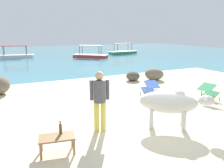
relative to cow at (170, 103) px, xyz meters
name	(u,v)px	position (x,y,z in m)	size (l,w,h in m)	color
sand_beach	(156,122)	(-0.06, 0.50, -0.75)	(18.00, 14.00, 0.04)	beige
water_surface	(42,55)	(-0.06, 22.50, -0.77)	(60.00, 36.00, 0.03)	teal
cow	(170,103)	(0.00, 0.00, 0.00)	(1.79, 1.51, 1.10)	beige
low_bench_table	(57,139)	(-3.05, 0.03, -0.40)	(0.82, 0.56, 0.39)	olive
bottle	(60,129)	(-2.94, 0.13, -0.22)	(0.07, 0.07, 0.30)	brown
deck_chair_near	(150,88)	(1.28, 2.70, -0.34)	(0.67, 0.85, 0.68)	olive
deck_chair_far	(209,91)	(2.99, 1.29, -0.34)	(0.84, 0.65, 0.68)	olive
person_standing	(100,97)	(-1.79, 0.63, 0.22)	(0.49, 0.32, 1.62)	#DBC64C
shore_rock_large	(133,76)	(2.29, 5.70, -0.48)	(0.83, 0.73, 0.50)	brown
shore_rock_medium	(154,74)	(3.43, 5.32, -0.41)	(1.02, 0.92, 0.65)	#756651
boat_white	(16,55)	(-2.94, 20.69, -0.48)	(3.79, 1.62, 1.29)	white
boat_green	(123,51)	(9.43, 19.93, -0.48)	(3.79, 1.62, 1.29)	#338E66
boat_red	(90,55)	(4.24, 17.61, -0.48)	(3.54, 3.27, 1.29)	#C63833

